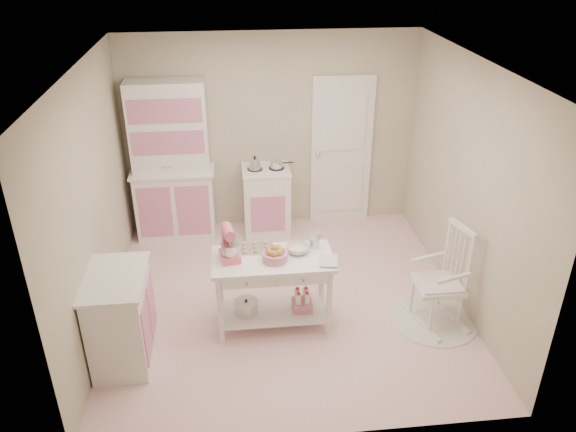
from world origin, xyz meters
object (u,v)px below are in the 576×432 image
at_px(base_cabinet, 121,318).
at_px(stand_mixer, 229,244).
at_px(stove, 266,200).
at_px(bread_basket, 275,256).
at_px(rocking_chair, 439,276).
at_px(work_table, 273,291).
at_px(hutch, 171,162).

bearing_deg(base_cabinet, stand_mixer, 20.14).
height_order(stove, bread_basket, stove).
relative_size(base_cabinet, rocking_chair, 0.84).
bearing_deg(rocking_chair, bread_basket, 160.24).
bearing_deg(rocking_chair, base_cabinet, 167.29).
relative_size(work_table, bread_basket, 4.80).
bearing_deg(hutch, stand_mixer, -71.08).
bearing_deg(work_table, rocking_chair, -4.65).
distance_m(base_cabinet, bread_basket, 1.56).
bearing_deg(base_cabinet, rocking_chair, 4.05).
xyz_separation_m(hutch, base_cabinet, (-0.34, -2.41, -0.58)).
xyz_separation_m(rocking_chair, work_table, (-1.69, 0.14, -0.15)).
bearing_deg(stand_mixer, bread_basket, -19.22).
bearing_deg(stand_mixer, hutch, 98.73).
height_order(stove, work_table, stove).
xyz_separation_m(base_cabinet, bread_basket, (1.48, 0.31, 0.39)).
relative_size(hutch, bread_basket, 8.32).
bearing_deg(base_cabinet, hutch, 82.01).
bearing_deg(stove, bread_basket, -91.75).
bearing_deg(hutch, rocking_chair, -38.01).
height_order(base_cabinet, work_table, base_cabinet).
bearing_deg(bread_basket, hutch, 118.38).
distance_m(hutch, bread_basket, 2.40).
height_order(stove, rocking_chair, rocking_chair).
bearing_deg(stove, hutch, 177.61).
distance_m(stand_mixer, bread_basket, 0.46).
distance_m(stove, bread_basket, 2.09).
bearing_deg(rocking_chair, stove, 110.08).
xyz_separation_m(base_cabinet, stand_mixer, (1.04, 0.38, 0.51)).
relative_size(rocking_chair, bread_basket, 4.40).
height_order(hutch, rocking_chair, hutch).
height_order(work_table, stand_mixer, stand_mixer).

